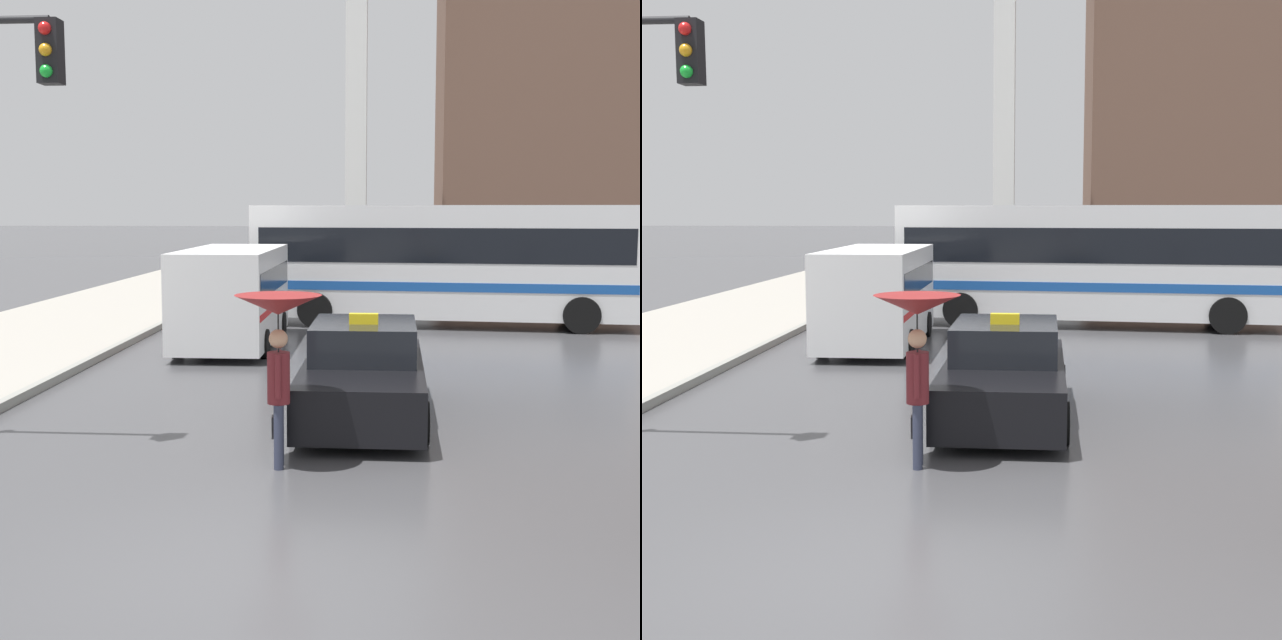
{
  "view_description": "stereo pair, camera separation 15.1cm",
  "coord_description": "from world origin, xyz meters",
  "views": [
    {
      "loc": [
        1.53,
        -7.28,
        3.23
      ],
      "look_at": [
        0.32,
        7.16,
        1.4
      ],
      "focal_mm": 50.0,
      "sensor_mm": 36.0,
      "label": 1
    },
    {
      "loc": [
        1.68,
        -7.26,
        3.23
      ],
      "look_at": [
        0.32,
        7.16,
        1.4
      ],
      "focal_mm": 50.0,
      "sensor_mm": 36.0,
      "label": 2
    }
  ],
  "objects": [
    {
      "name": "taxi",
      "position": [
        1.07,
        6.21,
        0.68
      ],
      "size": [
        1.91,
        4.68,
        1.63
      ],
      "rotation": [
        0.0,
        0.0,
        3.14
      ],
      "color": "black",
      "rests_on": "ground_plane"
    },
    {
      "name": "ground_plane",
      "position": [
        0.0,
        0.0,
        0.0
      ],
      "size": [
        300.0,
        300.0,
        0.0
      ],
      "primitive_type": "plane",
      "color": "#424244"
    },
    {
      "name": "pedestrian_with_umbrella",
      "position": [
        0.11,
        3.49,
        1.77
      ],
      "size": [
        1.08,
        1.08,
        2.17
      ],
      "rotation": [
        0.0,
        0.0,
        1.66
      ],
      "color": "#2D3347",
      "rests_on": "ground_plane"
    },
    {
      "name": "ambulance_van",
      "position": [
        -2.23,
        13.16,
        1.27
      ],
      "size": [
        2.14,
        5.39,
        2.29
      ],
      "rotation": [
        0.0,
        0.0,
        3.15
      ],
      "color": "white",
      "rests_on": "ground_plane"
    },
    {
      "name": "monument_cross",
      "position": [
        -0.18,
        31.92,
        10.76
      ],
      "size": [
        8.34,
        0.9,
        18.96
      ],
      "color": "white",
      "rests_on": "ground_plane"
    },
    {
      "name": "city_bus",
      "position": [
        2.85,
        17.48,
        1.83
      ],
      "size": [
        10.52,
        3.41,
        3.3
      ],
      "rotation": [
        0.0,
        0.0,
        -1.66
      ],
      "color": "silver",
      "rests_on": "ground_plane"
    }
  ]
}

